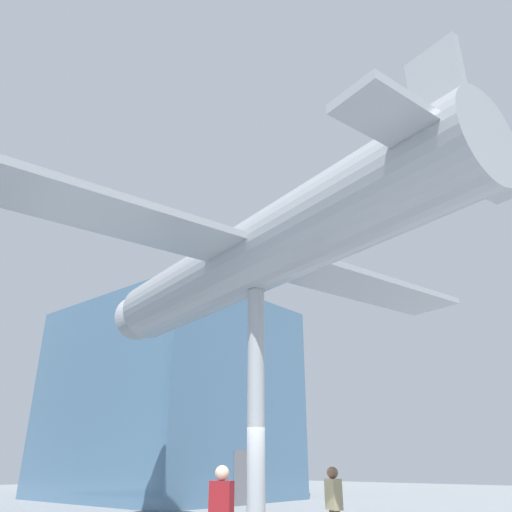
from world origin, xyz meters
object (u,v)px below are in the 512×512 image
at_px(visitor_second, 334,502).
at_px(visitor_person, 221,510).
at_px(support_pylon_central, 256,409).
at_px(suspended_airplane, 251,258).

bearing_deg(visitor_second, visitor_person, 112.90).
xyz_separation_m(support_pylon_central, visitor_person, (-2.18, -1.04, -1.92)).
relative_size(support_pylon_central, visitor_person, 3.40).
height_order(support_pylon_central, visitor_person, support_pylon_central).
relative_size(suspended_airplane, visitor_second, 9.34).
relative_size(support_pylon_central, visitor_second, 3.47).
xyz_separation_m(suspended_airplane, visitor_second, (1.06, -1.51, -5.82)).
height_order(suspended_airplane, visitor_person, suspended_airplane).
bearing_deg(suspended_airplane, visitor_person, -137.17).
xyz_separation_m(support_pylon_central, visitor_second, (1.12, -1.28, -1.95)).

